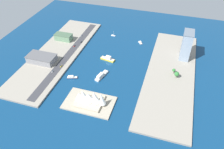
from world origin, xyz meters
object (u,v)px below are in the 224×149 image
pickup_red (74,46)px  suv_black (81,42)px  yacht_sleek_gray (140,43)px  warehouse_low_gray (42,58)px  taxi_yellow_cab (61,66)px  terminal_long_green (64,37)px  patrol_launch_navy (72,77)px  opera_landmark (89,98)px  van_white (53,71)px  ferry_yellow_fast (108,59)px  sailboat_small_white (113,35)px  sedan_silver (81,36)px  ferry_white_commuter (101,75)px  tower_tall_glass (186,45)px  traffic_light_waterfront (73,52)px

pickup_red → suv_black: (-6.60, -16.38, -0.01)m
yacht_sleek_gray → warehouse_low_gray: 174.77m
suv_black → taxi_yellow_cab: bearing=89.2°
yacht_sleek_gray → suv_black: (101.88, 33.08, 2.30)m
terminal_long_green → pickup_red: 32.05m
patrol_launch_navy → warehouse_low_gray: bearing=-19.0°
opera_landmark → van_white: bearing=-28.5°
ferry_yellow_fast → patrol_launch_navy: size_ratio=1.59×
ferry_yellow_fast → patrol_launch_navy: (36.56, 59.61, -1.10)m
ferry_yellow_fast → pickup_red: size_ratio=5.51×
ferry_yellow_fast → terminal_long_green: terminal_long_green is taller
sailboat_small_white → terminal_long_green: size_ratio=0.35×
taxi_yellow_cab → van_white: 16.96m
patrol_launch_navy → sedan_silver: (33.99, -114.92, 2.01)m
yacht_sleek_gray → ferry_white_commuter: size_ratio=0.37×
terminal_long_green → suv_black: (-34.51, -1.38, -4.83)m
ferry_yellow_fast → warehouse_low_gray: (98.37, 38.29, 5.57)m
patrol_launch_navy → taxi_yellow_cab: bearing=-33.8°
warehouse_low_gray → opera_landmark: (-106.40, 61.42, 1.61)m
yacht_sleek_gray → terminal_long_green: size_ratio=0.34×
yacht_sleek_gray → opera_landmark: (32.08, 167.82, 8.54)m
sailboat_small_white → warehouse_low_gray: bearing=54.6°
warehouse_low_gray → van_white: (-29.45, 19.56, -4.67)m
van_white → opera_landmark: opera_landmark is taller
terminal_long_green → tower_tall_glass: 215.43m
ferry_yellow_fast → yacht_sleek_gray: bearing=-120.5°
taxi_yellow_cab → opera_landmark: opera_landmark is taller
terminal_long_green → ferry_white_commuter: bearing=142.4°
suv_black → sedan_silver: bearing=-66.6°
opera_landmark → suv_black: bearing=-62.6°
yacht_sleek_gray → pickup_red: 119.24m
ferry_white_commuter → suv_black: (66.22, -78.84, 1.13)m
tower_tall_glass → sedan_silver: bearing=-4.2°
yacht_sleek_gray → traffic_light_waterfront: bearing=36.3°
terminal_long_green → van_white: (-27.36, 91.50, -4.87)m
ferry_white_commuter → taxi_yellow_cab: (67.34, -1.81, 1.17)m
ferry_white_commuter → suv_black: size_ratio=6.84×
warehouse_low_gray → taxi_yellow_cab: 35.97m
van_white → traffic_light_waterfront: (-9.67, -53.09, 3.47)m
terminal_long_green → suv_black: bearing=-177.7°
sailboat_small_white → pickup_red: bearing=48.5°
tower_tall_glass → pickup_red: (186.67, 22.76, -22.24)m
van_white → suv_black: bearing=-94.4°
suv_black → van_white: (7.15, 92.88, -0.04)m
patrol_launch_navy → terminal_long_green: bearing=-57.4°
traffic_light_waterfront → sailboat_small_white: bearing=-117.9°
warehouse_low_gray → opera_landmark: bearing=150.0°
tower_tall_glass → opera_landmark: bearing=52.0°
tower_tall_glass → taxi_yellow_cab: 200.70m
patrol_launch_navy → tower_tall_glass: (-154.86, -101.02, 24.28)m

